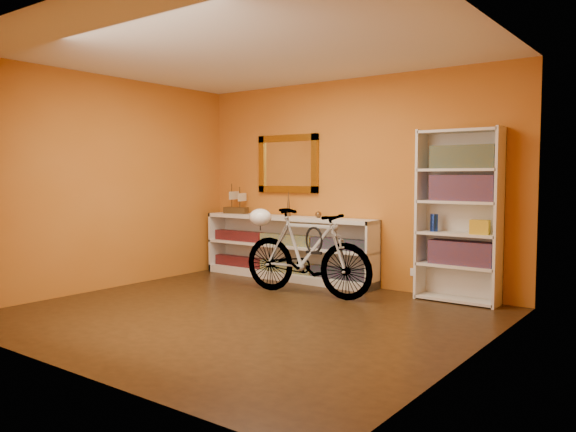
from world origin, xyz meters
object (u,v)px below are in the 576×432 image
Objects in this scene: bicycle at (306,252)px; console_unit at (287,248)px; bookcase at (458,216)px; helmet at (260,217)px.

console_unit is at bearing 44.86° from bicycle.
bicycle is at bearing -154.80° from bookcase.
bookcase reaches higher than helmet.
console_unit is 1.52× the size of bicycle.
bicycle reaches higher than helmet.
bookcase reaches higher than bicycle.
helmet reaches higher than console_unit.
bookcase is at bearing 19.31° from helmet.
bicycle is at bearing -41.16° from console_unit.
bicycle is 0.76m from helmet.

